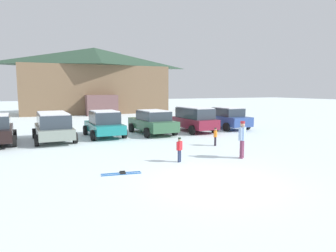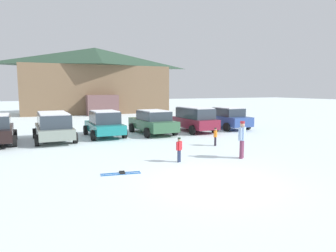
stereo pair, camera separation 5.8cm
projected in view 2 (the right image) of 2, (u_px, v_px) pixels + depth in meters
ground at (215, 182)px, 9.97m from camera, size 160.00×160.00×0.00m
ski_lodge at (96, 80)px, 39.21m from camera, size 18.80×9.74×8.43m
parked_grey_wagon at (54, 126)px, 17.80m from camera, size 2.33×4.69×1.71m
parked_teal_hatchback at (104, 124)px, 19.42m from camera, size 2.22×4.11×1.70m
parked_green_coupe at (153, 122)px, 20.64m from camera, size 2.40×4.64×1.65m
parked_maroon_van at (195, 119)px, 21.74m from camera, size 2.22×4.11×1.78m
parked_blue_hatchback at (227, 118)px, 23.42m from camera, size 2.21×4.38×1.68m
skier_child_in_red_jacket at (179, 148)px, 12.62m from camera, size 0.34×0.26×1.05m
skier_adult_in_blue_parka at (242, 137)px, 13.30m from camera, size 0.51×0.43×1.67m
skier_child_in_orange_jacket at (215, 136)px, 16.29m from camera, size 0.29×0.27×0.99m
pair_of_skis at (121, 173)px, 10.91m from camera, size 1.47×0.52×0.08m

